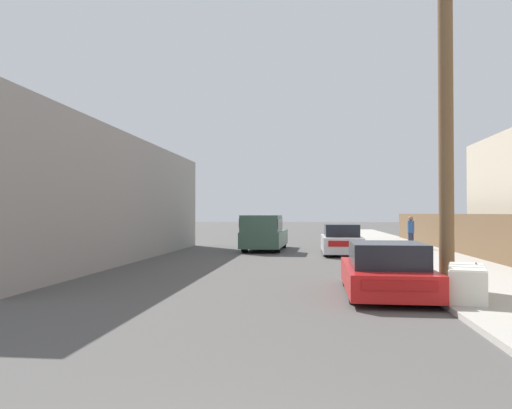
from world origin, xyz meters
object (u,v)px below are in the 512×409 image
object	(u,v)px
parked_sports_car_red	(386,271)
pickup_truck	(264,233)
pedestrian	(411,232)
discarded_fridge	(467,283)
car_parked_mid	(341,240)
utility_pole	(446,102)

from	to	relation	value
parked_sports_car_red	pickup_truck	world-z (taller)	pickup_truck
pickup_truck	pedestrian	distance (m)	7.64
discarded_fridge	car_parked_mid	world-z (taller)	car_parked_mid
parked_sports_car_red	pickup_truck	bearing A→B (deg)	107.83
discarded_fridge	pedestrian	world-z (taller)	pedestrian
parked_sports_car_red	utility_pole	world-z (taller)	utility_pole
pedestrian	pickup_truck	bearing A→B (deg)	-172.86
discarded_fridge	pedestrian	size ratio (longest dim) A/B	1.15
car_parked_mid	pedestrian	size ratio (longest dim) A/B	2.71
car_parked_mid	pickup_truck	xyz separation A→B (m)	(-3.83, 1.85, 0.25)
car_parked_mid	pickup_truck	size ratio (longest dim) A/B	0.82
pickup_truck	discarded_fridge	bearing A→B (deg)	112.97
car_parked_mid	pedestrian	xyz separation A→B (m)	(3.75, 2.80, 0.31)
utility_pole	pedestrian	size ratio (longest dim) A/B	5.31
pickup_truck	pedestrian	world-z (taller)	pickup_truck
parked_sports_car_red	pickup_truck	size ratio (longest dim) A/B	0.78
car_parked_mid	utility_pole	xyz separation A→B (m)	(1.88, -11.26, 3.98)
parked_sports_car_red	utility_pole	size ratio (longest dim) A/B	0.48
utility_pole	car_parked_mid	bearing A→B (deg)	99.46
discarded_fridge	car_parked_mid	xyz separation A→B (m)	(-1.88, 12.82, 0.20)
discarded_fridge	pickup_truck	distance (m)	15.75
car_parked_mid	parked_sports_car_red	bearing A→B (deg)	-88.72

